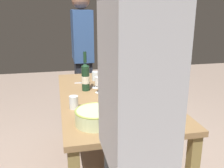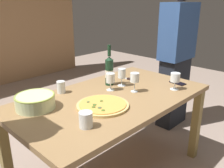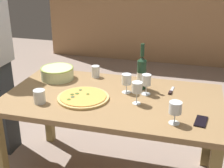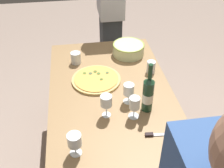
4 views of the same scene
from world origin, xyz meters
name	(u,v)px [view 3 (image 3 of 4)]	position (x,y,z in m)	size (l,w,h in m)	color
dining_table	(112,108)	(0.00, 0.00, 0.66)	(1.60, 0.90, 0.75)	#957248
pizza	(83,97)	(-0.19, -0.09, 0.76)	(0.38, 0.38, 0.03)	tan
serving_bowl	(57,73)	(-0.54, 0.23, 0.81)	(0.28, 0.28, 0.10)	beige
wine_bottle	(142,72)	(0.18, 0.21, 0.88)	(0.07, 0.07, 0.36)	#1A3A24
wine_glass_near_pizza	(127,80)	(0.09, 0.10, 0.85)	(0.07, 0.07, 0.15)	white
wine_glass_by_bottle	(137,88)	(0.20, -0.07, 0.87)	(0.08, 0.08, 0.16)	white
wine_glass_far_left	(175,109)	(0.48, -0.28, 0.85)	(0.08, 0.08, 0.15)	white
wine_glass_far_right	(146,81)	(0.24, 0.11, 0.86)	(0.07, 0.07, 0.16)	white
cup_amber	(39,97)	(-0.47, -0.24, 0.80)	(0.08, 0.08, 0.10)	white
cup_ceramic	(96,72)	(-0.24, 0.35, 0.80)	(0.07, 0.07, 0.10)	white
cell_phone	(201,121)	(0.64, -0.22, 0.76)	(0.07, 0.14, 0.01)	black
pizza_knife	(171,91)	(0.42, 0.20, 0.76)	(0.04, 0.16, 0.02)	silver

